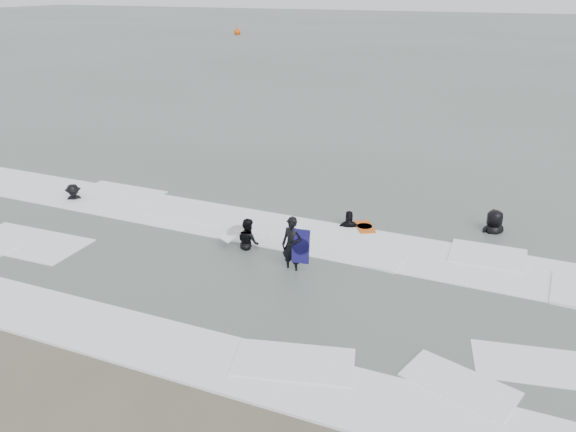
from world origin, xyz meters
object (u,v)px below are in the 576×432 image
at_px(surfer_centre, 292,272).
at_px(buoy, 237,32).
at_px(surfer_breaker, 75,201).
at_px(surfer_right_near, 349,228).
at_px(surfer_right_far, 493,233).
at_px(surfer_wading, 248,249).

relative_size(surfer_centre, buoy, 1.00).
bearing_deg(surfer_centre, surfer_breaker, 177.37).
height_order(surfer_breaker, buoy, buoy).
xyz_separation_m(surfer_breaker, surfer_right_near, (10.03, 1.73, 0.00)).
height_order(surfer_centre, surfer_right_near, surfer_right_near).
bearing_deg(surfer_right_near, surfer_breaker, -10.59).
distance_m(surfer_right_far, buoy, 76.25).
xyz_separation_m(surfer_wading, buoy, (-36.56, 66.94, 0.42)).
distance_m(surfer_centre, surfer_breaker, 9.65).
bearing_deg(surfer_breaker, surfer_wading, -48.30).
relative_size(surfer_wading, surfer_right_near, 0.88).
distance_m(surfer_right_near, buoy, 75.10).
bearing_deg(buoy, surfer_wading, -61.36).
bearing_deg(surfer_right_far, buoy, -87.75).
height_order(surfer_centre, surfer_right_far, surfer_right_far).
distance_m(surfer_wading, surfer_right_far, 7.86).
relative_size(surfer_breaker, buoy, 0.92).
bearing_deg(surfer_breaker, surfer_right_far, -28.70).
relative_size(surfer_right_near, buoy, 1.06).
height_order(surfer_centre, buoy, buoy).
bearing_deg(surfer_right_far, surfer_breaker, -19.87).
xyz_separation_m(surfer_breaker, surfer_right_far, (14.39, 3.17, 0.00)).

